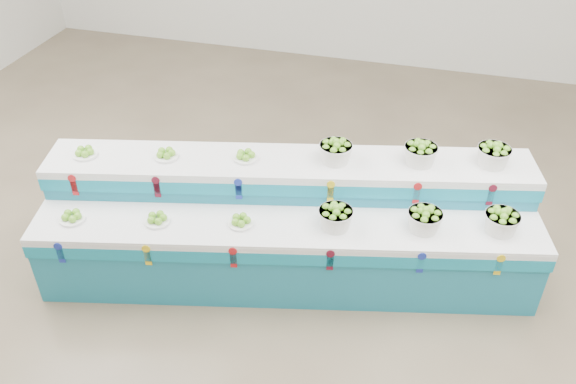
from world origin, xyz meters
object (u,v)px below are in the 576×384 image
object	(u,v)px
display_stand	(288,224)
basket_lower_left	(336,217)
plate_upper_mid	(166,153)
basket_upper_right	(494,155)

from	to	relation	value
display_stand	basket_lower_left	size ratio (longest dim) A/B	15.11
basket_lower_left	plate_upper_mid	size ratio (longest dim) A/B	1.29
basket_lower_left	display_stand	bearing A→B (deg)	159.47
basket_lower_left	basket_upper_right	bearing A→B (deg)	34.71
plate_upper_mid	basket_upper_right	xyz separation A→B (m)	(2.77, 0.65, 0.06)
display_stand	basket_lower_left	xyz separation A→B (m)	(0.45, -0.17, 0.31)
plate_upper_mid	basket_upper_right	bearing A→B (deg)	13.10
plate_upper_mid	basket_lower_left	bearing A→B (deg)	-6.66
display_stand	basket_lower_left	world-z (taller)	display_stand
display_stand	basket_upper_right	world-z (taller)	basket_upper_right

